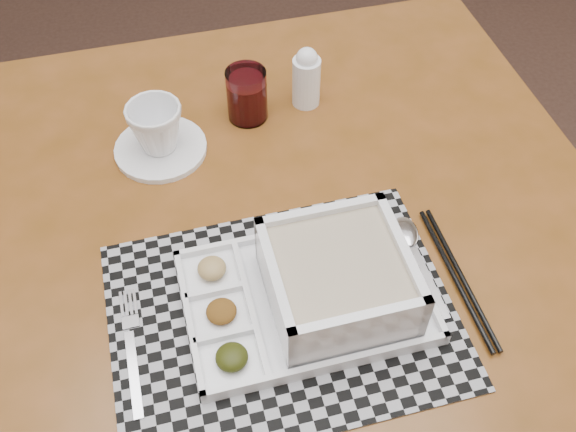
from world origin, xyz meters
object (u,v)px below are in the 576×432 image
object	(u,v)px
cup	(156,128)
creamer_bottle	(306,78)
serving_tray	(327,286)
juice_glass	(247,97)
dining_table	(271,271)

from	to	relation	value
cup	creamer_bottle	xyz separation A→B (m)	(0.25, 0.09, 0.00)
serving_tray	juice_glass	xyz separation A→B (m)	(-0.07, 0.38, 0.00)
dining_table	cup	xyz separation A→B (m)	(-0.16, 0.20, 0.13)
cup	juice_glass	xyz separation A→B (m)	(0.15, 0.07, -0.01)
serving_tray	creamer_bottle	bearing A→B (deg)	85.51
serving_tray	cup	size ratio (longest dim) A/B	3.91
cup	juice_glass	world-z (taller)	same
juice_glass	cup	bearing A→B (deg)	-155.77
cup	serving_tray	bearing A→B (deg)	-36.63
dining_table	serving_tray	distance (m)	0.18
dining_table	creamer_bottle	bearing A→B (deg)	71.95
dining_table	serving_tray	xyz separation A→B (m)	(0.06, -0.12, 0.12)
dining_table	juice_glass	world-z (taller)	juice_glass
juice_glass	creamer_bottle	bearing A→B (deg)	12.57
cup	juice_glass	distance (m)	0.16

